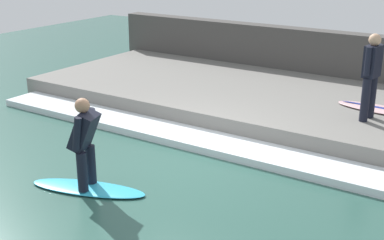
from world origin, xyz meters
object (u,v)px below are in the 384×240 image
(surfer_riding, at_px, (85,139))
(surfer_waiting_near, at_px, (371,72))
(surfboard_riding, at_px, (88,188))
(surfboard_waiting_near, at_px, (382,109))

(surfer_riding, xyz_separation_m, surfer_waiting_near, (4.63, -3.02, 0.52))
(surfer_riding, distance_m, surfer_waiting_near, 5.55)
(surfboard_riding, bearing_deg, surfer_riding, 26.57)
(surfboard_riding, height_order, surfer_waiting_near, surfer_waiting_near)
(surfboard_riding, xyz_separation_m, surfer_riding, (0.00, 0.00, 0.84))
(surfer_riding, bearing_deg, surfer_waiting_near, -33.17)
(surfboard_riding, bearing_deg, surfer_waiting_near, -33.17)
(surfboard_riding, bearing_deg, surfboard_waiting_near, -30.39)
(surfer_waiting_near, xyz_separation_m, surfboard_waiting_near, (0.71, -0.11, -0.92))
(surfer_waiting_near, distance_m, surfboard_waiting_near, 1.17)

